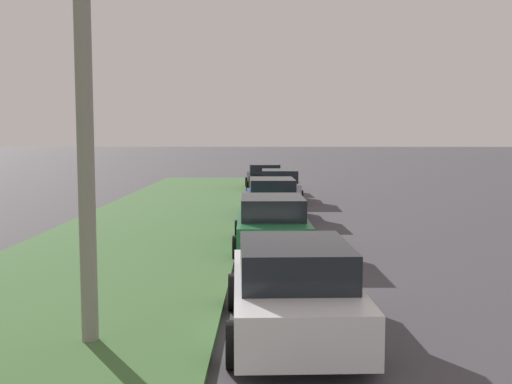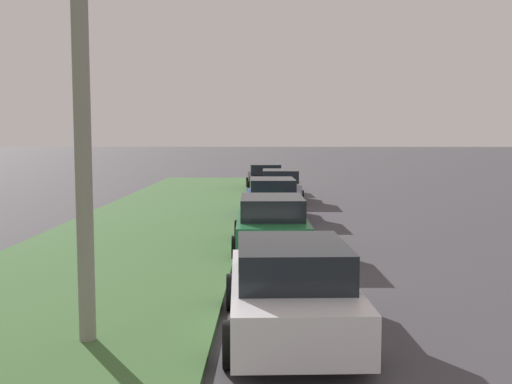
{
  "view_description": "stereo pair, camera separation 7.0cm",
  "coord_description": "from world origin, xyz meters",
  "px_view_note": "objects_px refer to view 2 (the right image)",
  "views": [
    {
      "loc": [
        -1.78,
        2.82,
        3.08
      ],
      "look_at": [
        17.66,
        3.11,
        1.24
      ],
      "focal_mm": 42.98,
      "sensor_mm": 36.0,
      "label": 1
    },
    {
      "loc": [
        -1.78,
        2.75,
        3.08
      ],
      "look_at": [
        17.66,
        3.11,
        1.24
      ],
      "focal_mm": 42.98,
      "sensor_mm": 36.0,
      "label": 2
    }
  ],
  "objects_px": {
    "parked_car_black": "(265,178)",
    "parked_car_white": "(291,290)",
    "streetlight": "(104,38)",
    "parked_car_silver": "(280,186)",
    "parked_car_green": "(272,225)",
    "parked_car_blue": "(272,199)"
  },
  "relations": [
    {
      "from": "parked_car_blue",
      "to": "streetlight",
      "type": "height_order",
      "value": "streetlight"
    },
    {
      "from": "parked_car_white",
      "to": "parked_car_green",
      "type": "xyz_separation_m",
      "value": [
        6.75,
        0.25,
        0.0
      ]
    },
    {
      "from": "parked_car_green",
      "to": "parked_car_black",
      "type": "height_order",
      "value": "same"
    },
    {
      "from": "parked_car_black",
      "to": "parked_car_silver",
      "type": "bearing_deg",
      "value": -175.38
    },
    {
      "from": "parked_car_blue",
      "to": "parked_car_black",
      "type": "xyz_separation_m",
      "value": [
        10.97,
        0.31,
        0.0
      ]
    },
    {
      "from": "parked_car_silver",
      "to": "parked_car_black",
      "type": "distance_m",
      "value": 5.47
    },
    {
      "from": "parked_car_green",
      "to": "parked_car_black",
      "type": "bearing_deg",
      "value": -0.78
    },
    {
      "from": "parked_car_white",
      "to": "streetlight",
      "type": "xyz_separation_m",
      "value": [
        -0.67,
        2.6,
        3.67
      ]
    },
    {
      "from": "parked_car_black",
      "to": "streetlight",
      "type": "distance_m",
      "value": 25.27
    },
    {
      "from": "parked_car_white",
      "to": "parked_car_blue",
      "type": "relative_size",
      "value": 1.0
    },
    {
      "from": "parked_car_blue",
      "to": "parked_car_white",
      "type": "bearing_deg",
      "value": 178.55
    },
    {
      "from": "parked_car_white",
      "to": "parked_car_green",
      "type": "height_order",
      "value": "same"
    },
    {
      "from": "parked_car_black",
      "to": "parked_car_green",
      "type": "bearing_deg",
      "value": 177.84
    },
    {
      "from": "parked_car_white",
      "to": "parked_car_green",
      "type": "distance_m",
      "value": 6.76
    },
    {
      "from": "parked_car_green",
      "to": "parked_car_black",
      "type": "relative_size",
      "value": 0.99
    },
    {
      "from": "parked_car_black",
      "to": "parked_car_white",
      "type": "bearing_deg",
      "value": 178.2
    },
    {
      "from": "parked_car_white",
      "to": "parked_car_black",
      "type": "distance_m",
      "value": 24.25
    },
    {
      "from": "parked_car_white",
      "to": "parked_car_blue",
      "type": "distance_m",
      "value": 13.28
    },
    {
      "from": "parked_car_black",
      "to": "streetlight",
      "type": "xyz_separation_m",
      "value": [
        -24.91,
        2.11,
        3.67
      ]
    },
    {
      "from": "parked_car_blue",
      "to": "parked_car_silver",
      "type": "bearing_deg",
      "value": -6.57
    },
    {
      "from": "parked_car_blue",
      "to": "parked_car_silver",
      "type": "xyz_separation_m",
      "value": [
        5.54,
        -0.42,
        0.0
      ]
    },
    {
      "from": "parked_car_white",
      "to": "parked_car_green",
      "type": "bearing_deg",
      "value": -0.68
    }
  ]
}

